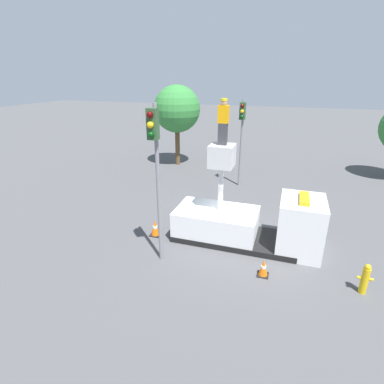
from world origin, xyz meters
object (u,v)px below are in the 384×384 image
object	(u,v)px
worker	(223,122)
traffic_light_across	(242,127)
fire_hydrant	(365,279)
traffic_light_pole	(155,156)
bucket_truck	(249,223)
traffic_cone_curbside	(263,268)
traffic_cone_rear	(155,228)
tree_left_bg	(177,109)

from	to	relation	value
worker	traffic_light_across	xyz separation A→B (m)	(-0.35, 6.76, -1.22)
fire_hydrant	worker	bearing A→B (deg)	158.96
traffic_light_pole	worker	bearing A→B (deg)	55.12
worker	bucket_truck	bearing A→B (deg)	0.00
fire_hydrant	traffic_cone_curbside	size ratio (longest dim) A/B	1.68
bucket_truck	traffic_cone_curbside	size ratio (longest dim) A/B	9.32
traffic_light_pole	traffic_light_across	world-z (taller)	traffic_light_pole
worker	traffic_cone_curbside	bearing A→B (deg)	-45.22
traffic_light_across	traffic_cone_rear	size ratio (longest dim) A/B	7.27
traffic_cone_curbside	traffic_light_pole	bearing A→B (deg)	-175.09
bucket_truck	tree_left_bg	bearing A→B (deg)	124.91
traffic_cone_curbside	tree_left_bg	xyz separation A→B (m)	(-7.98, 12.36, 3.96)
bucket_truck	tree_left_bg	distance (m)	12.89
traffic_light_pole	traffic_light_across	size ratio (longest dim) A/B	1.10
traffic_light_across	fire_hydrant	distance (m)	10.98
traffic_light_pole	tree_left_bg	bearing A→B (deg)	107.97
traffic_cone_rear	worker	bearing A→B (deg)	15.00
fire_hydrant	traffic_cone_curbside	distance (m)	3.21
traffic_cone_curbside	bucket_truck	bearing A→B (deg)	111.83
bucket_truck	traffic_light_across	distance (m)	7.54
traffic_light_across	tree_left_bg	size ratio (longest dim) A/B	0.89
worker	traffic_light_across	bearing A→B (deg)	93.00
traffic_cone_rear	traffic_cone_curbside	distance (m)	5.07
traffic_cone_curbside	tree_left_bg	bearing A→B (deg)	122.86
tree_left_bg	traffic_cone_rear	bearing A→B (deg)	-74.12
traffic_light_pole	tree_left_bg	size ratio (longest dim) A/B	0.97
bucket_truck	fire_hydrant	size ratio (longest dim) A/B	5.54
fire_hydrant	tree_left_bg	bearing A→B (deg)	132.37
traffic_light_across	traffic_cone_curbside	distance (m)	9.89
traffic_cone_rear	fire_hydrant	bearing A→B (deg)	-9.28
traffic_light_across	fire_hydrant	world-z (taller)	traffic_light_across
worker	traffic_cone_curbside	xyz separation A→B (m)	(2.13, -2.15, -4.70)
bucket_truck	traffic_cone_rear	xyz separation A→B (m)	(-4.01, -0.73, -0.53)
traffic_light_across	traffic_cone_rear	distance (m)	8.58
worker	tree_left_bg	distance (m)	11.78
bucket_truck	worker	xyz separation A→B (m)	(-1.27, 0.00, 4.12)
worker	traffic_light_across	size ratio (longest dim) A/B	0.33
tree_left_bg	worker	bearing A→B (deg)	-60.19
worker	traffic_cone_rear	size ratio (longest dim) A/B	2.37
traffic_cone_rear	traffic_cone_curbside	xyz separation A→B (m)	(4.87, -1.42, -0.04)
traffic_light_across	worker	bearing A→B (deg)	-87.00
fire_hydrant	bucket_truck	bearing A→B (deg)	153.19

